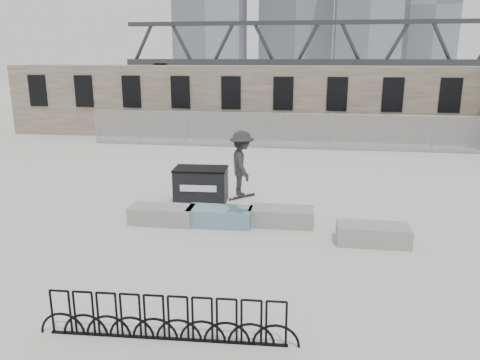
# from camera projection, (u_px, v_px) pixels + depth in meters

# --- Properties ---
(ground) EXTENTS (120.00, 120.00, 0.00)m
(ground) POSITION_uv_depth(u_px,v_px,m) (254.00, 224.00, 14.67)
(ground) COLOR beige
(ground) RESTS_ON ground
(stone_wall) EXTENTS (36.00, 2.58, 4.50)m
(stone_wall) POSITION_uv_depth(u_px,v_px,m) (284.00, 102.00, 29.61)
(stone_wall) COLOR #645A4A
(stone_wall) RESTS_ON ground
(chainlink_fence) EXTENTS (22.06, 0.06, 2.02)m
(chainlink_fence) POSITION_uv_depth(u_px,v_px,m) (280.00, 130.00, 26.35)
(chainlink_fence) COLOR gray
(chainlink_fence) RESTS_ON ground
(planter_far_left) EXTENTS (2.00, 0.90, 0.55)m
(planter_far_left) POSITION_uv_depth(u_px,v_px,m) (162.00, 214.00, 14.74)
(planter_far_left) COLOR gray
(planter_far_left) RESTS_ON ground
(planter_center_left) EXTENTS (2.00, 0.90, 0.55)m
(planter_center_left) POSITION_uv_depth(u_px,v_px,m) (220.00, 216.00, 14.57)
(planter_center_left) COLOR teal
(planter_center_left) RESTS_ON ground
(planter_center_right) EXTENTS (2.00, 0.90, 0.55)m
(planter_center_right) POSITION_uv_depth(u_px,v_px,m) (281.00, 216.00, 14.57)
(planter_center_right) COLOR gray
(planter_center_right) RESTS_ON ground
(planter_offset) EXTENTS (2.00, 0.90, 0.55)m
(planter_offset) POSITION_uv_depth(u_px,v_px,m) (373.00, 234.00, 13.12)
(planter_offset) COLOR gray
(planter_offset) RESTS_ON ground
(dumpster) EXTENTS (1.95, 1.25, 1.25)m
(dumpster) POSITION_uv_depth(u_px,v_px,m) (201.00, 185.00, 16.83)
(dumpster) COLOR black
(dumpster) RESTS_ON ground
(bike_rack) EXTENTS (4.94, 0.29, 0.90)m
(bike_rack) POSITION_uv_depth(u_px,v_px,m) (166.00, 319.00, 8.62)
(bike_rack) COLOR black
(bike_rack) RESTS_ON ground
(truss_bridge) EXTENTS (70.00, 3.00, 9.80)m
(truss_bridge) POSITION_uv_depth(u_px,v_px,m) (372.00, 63.00, 64.77)
(truss_bridge) COLOR #2D3033
(truss_bridge) RESTS_ON ground
(skateboarder) EXTENTS (1.09, 1.43, 2.09)m
(skateboarder) POSITION_uv_depth(u_px,v_px,m) (242.00, 164.00, 13.68)
(skateboarder) COLOR #242527
(skateboarder) RESTS_ON ground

